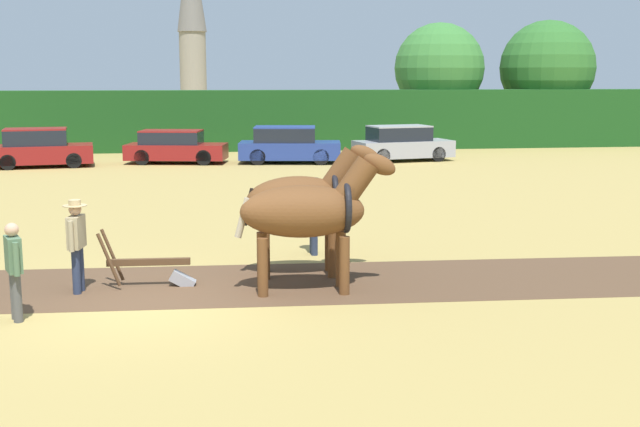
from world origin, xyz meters
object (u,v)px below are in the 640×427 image
at_px(draft_horse_lead_right, 304,200).
at_px(parked_car_center_left, 288,145).
at_px(draft_horse_lead_left, 309,211).
at_px(farmer_onlooker_left, 14,265).
at_px(farmer_beside_team, 314,210).
at_px(farmer_at_plow, 77,239).
at_px(plow, 156,269).
at_px(parked_car_center, 402,144).
at_px(tree_center, 547,68).
at_px(parked_car_far_left, 40,149).
at_px(parked_car_left, 175,147).
at_px(tree_center_left, 439,68).
at_px(church_spire, 192,18).

xyz_separation_m(draft_horse_lead_right, parked_car_center_left, (1.62, 19.62, -0.67)).
relative_size(draft_horse_lead_left, farmer_onlooker_left, 1.86).
bearing_deg(farmer_beside_team, farmer_at_plow, -152.92).
distance_m(plow, parked_car_center, 22.29).
relative_size(farmer_at_plow, parked_car_center, 0.36).
bearing_deg(parked_car_center, farmer_at_plow, -128.98).
bearing_deg(draft_horse_lead_left, tree_center, 62.29).
height_order(tree_center, parked_car_far_left, tree_center).
distance_m(tree_center, plow, 34.63).
distance_m(farmer_beside_team, parked_car_far_left, 19.91).
height_order(draft_horse_lead_left, parked_car_far_left, draft_horse_lead_left).
bearing_deg(tree_center, parked_car_left, -158.78).
height_order(farmer_at_plow, parked_car_center, farmer_at_plow).
bearing_deg(tree_center, parked_car_far_left, -161.58).
relative_size(plow, farmer_onlooker_left, 1.11).
bearing_deg(farmer_beside_team, plow, -146.48).
bearing_deg(parked_car_center, tree_center, 27.63).
xyz_separation_m(draft_horse_lead_left, parked_car_center, (6.70, 20.92, -0.67)).
height_order(tree_center_left, tree_center, tree_center).
height_order(parked_car_far_left, parked_car_center_left, parked_car_far_left).
bearing_deg(farmer_at_plow, tree_center_left, 72.07).
relative_size(parked_car_left, parked_car_center_left, 0.99).
relative_size(farmer_onlooker_left, parked_car_left, 0.34).
relative_size(farmer_at_plow, parked_car_far_left, 0.38).
relative_size(plow, parked_car_center, 0.38).
height_order(tree_center_left, parked_car_far_left, tree_center_left).
bearing_deg(parked_car_far_left, farmer_at_plow, -85.42).
relative_size(church_spire, plow, 9.84).
bearing_deg(church_spire, farmer_onlooker_left, -91.55).
height_order(parked_car_far_left, parked_car_center, parked_car_far_left).
bearing_deg(draft_horse_lead_right, church_spire, 95.28).
bearing_deg(parked_car_left, tree_center_left, 39.23).
distance_m(tree_center_left, parked_car_center, 9.67).
xyz_separation_m(draft_horse_lead_left, farmer_at_plow, (-3.99, 0.46, -0.48)).
bearing_deg(parked_car_left, parked_car_far_left, -162.49).
bearing_deg(tree_center_left, plow, -115.18).
bearing_deg(tree_center_left, farmer_beside_team, -111.33).
height_order(draft_horse_lead_right, plow, draft_horse_lead_right).
xyz_separation_m(farmer_at_plow, farmer_beside_team, (4.44, 2.45, -0.01)).
bearing_deg(farmer_onlooker_left, plow, 19.68).
bearing_deg(plow, tree_center, 57.85).
height_order(farmer_beside_team, parked_car_far_left, farmer_beside_team).
xyz_separation_m(church_spire, draft_horse_lead_right, (3.08, -58.70, -7.33)).
height_order(draft_horse_lead_right, farmer_onlooker_left, draft_horse_lead_right).
relative_size(tree_center_left, draft_horse_lead_left, 2.29).
relative_size(farmer_beside_team, farmer_onlooker_left, 1.06).
bearing_deg(farmer_beside_team, draft_horse_lead_left, -100.64).
xyz_separation_m(draft_horse_lead_left, parked_car_center_left, (1.67, 20.81, -0.66)).
distance_m(parked_car_left, parked_car_center, 9.88).
height_order(farmer_at_plow, farmer_onlooker_left, farmer_at_plow).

